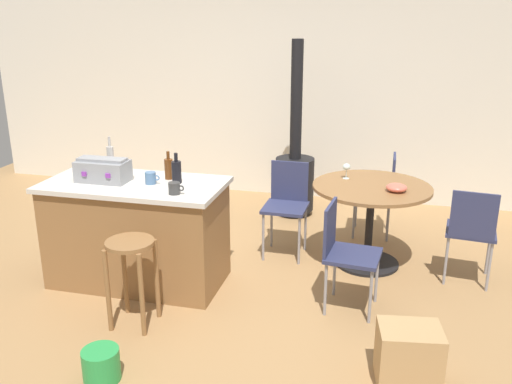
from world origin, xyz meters
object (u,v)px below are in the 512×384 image
Objects in this scene: folding_chair_far at (344,249)px; cup_0 at (151,178)px; dining_table at (371,204)px; bottle_0 at (169,168)px; wood_stove at (295,173)px; bottle_1 at (111,158)px; folding_chair_left at (472,228)px; wine_glass at (347,167)px; plastic_bucket at (101,365)px; wooden_stool at (131,263)px; cardboard_box at (409,355)px; toolbox at (103,170)px; kitchen_island at (137,232)px; serving_bowl at (397,188)px; bottle_2 at (177,171)px; folding_chair_right at (380,188)px; folding_chair_near at (287,201)px; cup_1 at (175,188)px.

cup_0 is (-1.59, 0.03, 0.44)m from folding_chair_far.
bottle_0 is at bearing -158.53° from dining_table.
folding_chair_far is at bearing -69.73° from wood_stove.
folding_chair_left is at bearing 7.32° from bottle_1.
plastic_bucket is at bearing -119.45° from wine_glass.
wooden_stool reaches higher than cardboard_box.
wine_glass is at bearing 27.86° from toolbox.
kitchen_island reaches higher than serving_bowl.
folding_chair_right is at bearing 42.99° from bottle_2.
bottle_0 is at bearing 33.73° from kitchen_island.
cardboard_box is at bearing -21.32° from kitchen_island.
cardboard_box is at bearing -57.72° from folding_chair_near.
bottle_1 is 0.70m from bottle_2.
folding_chair_right is 1.05m from wood_stove.
bottle_0 is at bearing 61.57° from cup_0.
cup_1 is (0.20, -0.37, -0.05)m from bottle_0.
cardboard_box is (2.49, -0.84, -0.80)m from toolbox.
folding_chair_near is 4.91× the size of serving_bowl.
toolbox is at bearing -152.14° from wine_glass.
bottle_1 is at bearing 123.66° from wooden_stool.
dining_table is 8.41× the size of cup_0.
serving_bowl is at bearing 28.36° from cup_1.
cup_1 reaches higher than plastic_bucket.
kitchen_island is 3.88× the size of cardboard_box.
cup_1 reaches higher than kitchen_island.
wood_stove is 15.68× the size of cup_1.
wine_glass is (1.41, 0.82, -0.12)m from bottle_0.
folding_chair_near is at bearing -83.89° from wood_stove.
wooden_stool is at bearing -50.02° from toolbox.
kitchen_island is at bearing 6.53° from toolbox.
bottle_1 is (-0.33, 0.25, 0.57)m from kitchen_island.
folding_chair_right is 2.48m from cardboard_box.
toolbox is at bearing -74.71° from bottle_1.
wooden_stool is 2.17m from wine_glass.
kitchen_island is 11.90× the size of cup_0.
cardboard_box is (1.79, -0.67, -0.75)m from cup_1.
bottle_2 is (-0.76, -0.82, 0.46)m from folding_chair_near.
cardboard_box reaches higher than plastic_bucket.
folding_chair_near is at bearing 122.28° from cardboard_box.
cup_0 is (0.41, 0.03, -0.04)m from toolbox.
dining_table is 4.19× the size of bottle_2.
wood_stove is (-0.90, 1.17, -0.10)m from dining_table.
cup_0 reaches higher than plastic_bucket.
toolbox is 2.96× the size of wine_glass.
cardboard_box is (1.99, -1.04, -0.80)m from bottle_0.
bottle_2 is at bearing 90.24° from plastic_bucket.
bottle_2 is (-2.39, -0.57, 0.49)m from folding_chair_left.
bottle_1 is 1.33× the size of plastic_bucket.
cardboard_box is (1.97, -0.22, -0.31)m from wooden_stool.
dining_table is at bearing -52.52° from wood_stove.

